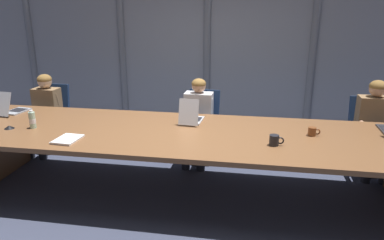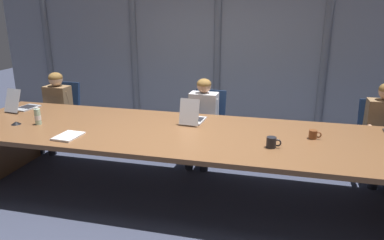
# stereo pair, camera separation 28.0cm
# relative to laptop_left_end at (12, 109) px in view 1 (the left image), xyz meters

# --- Properties ---
(ground_plane) EXTENTS (16.45, 16.45, 0.00)m
(ground_plane) POSITION_rel_laptop_left_end_xyz_m (2.27, -0.34, -0.82)
(ground_plane) COLOR #383D51
(conference_table) EXTENTS (5.18, 1.44, 0.76)m
(conference_table) POSITION_rel_laptop_left_end_xyz_m (2.27, -0.34, -0.18)
(conference_table) COLOR brown
(conference_table) RESTS_ON ground_plane
(curtain_backdrop) EXTENTS (8.22, 0.17, 2.71)m
(curtain_backdrop) POSITION_rel_laptop_left_end_xyz_m (2.27, 2.14, 0.54)
(curtain_backdrop) COLOR gray
(curtain_backdrop) RESTS_ON ground_plane
(laptop_left_end) EXTENTS (0.26, 0.45, 0.30)m
(laptop_left_end) POSITION_rel_laptop_left_end_xyz_m (0.00, 0.00, 0.00)
(laptop_left_end) COLOR #A8ADB7
(laptop_left_end) RESTS_ON conference_table
(laptop_left_mid) EXTENTS (0.25, 0.40, 0.31)m
(laptop_left_mid) POSITION_rel_laptop_left_end_xyz_m (2.29, 0.00, 0.00)
(laptop_left_mid) COLOR #BCBCC1
(laptop_left_mid) RESTS_ON conference_table
(office_chair_left_end) EXTENTS (0.60, 0.60, 0.94)m
(office_chair_left_end) POSITION_rel_laptop_left_end_xyz_m (0.03, 0.80, -0.47)
(office_chair_left_end) COLOR navy
(office_chair_left_end) RESTS_ON ground_plane
(office_chair_left_mid) EXTENTS (0.60, 0.60, 0.94)m
(office_chair_left_mid) POSITION_rel_laptop_left_end_xyz_m (2.30, 0.80, -0.47)
(office_chair_left_mid) COLOR navy
(office_chair_left_mid) RESTS_ON ground_plane
(office_chair_center) EXTENTS (0.60, 0.60, 0.93)m
(office_chair_center) POSITION_rel_laptop_left_end_xyz_m (4.48, 0.80, -0.47)
(office_chair_center) COLOR navy
(office_chair_center) RESTS_ON ground_plane
(person_left_end) EXTENTS (0.39, 0.56, 1.13)m
(person_left_end) POSITION_rel_laptop_left_end_xyz_m (0.03, 0.64, -0.17)
(person_left_end) COLOR olive
(person_left_end) RESTS_ON ground_plane
(person_left_mid) EXTENTS (0.39, 0.55, 1.14)m
(person_left_mid) POSITION_rel_laptop_left_end_xyz_m (2.27, 0.64, -0.17)
(person_left_mid) COLOR silver
(person_left_mid) RESTS_ON ground_plane
(person_center) EXTENTS (0.41, 0.55, 1.19)m
(person_center) POSITION_rel_laptop_left_end_xyz_m (4.49, 0.65, -0.14)
(person_center) COLOR olive
(person_center) RESTS_ON ground_plane
(water_bottle_primary) EXTENTS (0.07, 0.07, 0.20)m
(water_bottle_primary) POSITION_rel_laptop_left_end_xyz_m (0.59, -0.49, 0.03)
(water_bottle_primary) COLOR #ADD1B2
(water_bottle_primary) RESTS_ON conference_table
(coffee_mug_near) EXTENTS (0.14, 0.09, 0.10)m
(coffee_mug_near) POSITION_rel_laptop_left_end_xyz_m (3.21, -0.58, -0.01)
(coffee_mug_near) COLOR black
(coffee_mug_near) RESTS_ON conference_table
(coffee_mug_far) EXTENTS (0.13, 0.08, 0.09)m
(coffee_mug_far) POSITION_rel_laptop_left_end_xyz_m (3.61, -0.23, -0.01)
(coffee_mug_far) COLOR brown
(coffee_mug_far) RESTS_ON conference_table
(conference_mic_left_side) EXTENTS (0.11, 0.11, 0.03)m
(conference_mic_left_side) POSITION_rel_laptop_left_end_xyz_m (0.34, -0.55, -0.04)
(conference_mic_left_side) COLOR black
(conference_mic_left_side) RESTS_ON conference_table
(spiral_notepad) EXTENTS (0.24, 0.32, 0.03)m
(spiral_notepad) POSITION_rel_laptop_left_end_xyz_m (1.16, -0.79, -0.05)
(spiral_notepad) COLOR silver
(spiral_notepad) RESTS_ON conference_table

